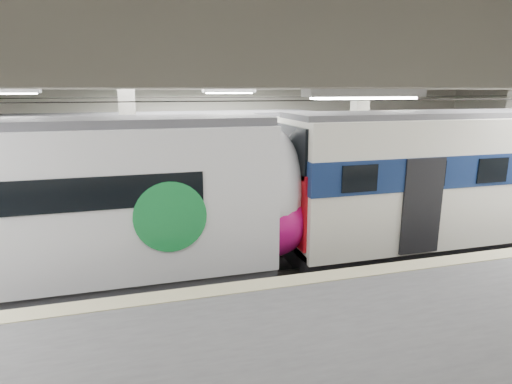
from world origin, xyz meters
name	(u,v)px	position (x,y,z in m)	size (l,w,h in m)	color
station_hall	(265,168)	(0.00, -1.74, 3.24)	(36.00, 24.00, 5.75)	black
modern_emu	(75,209)	(-4.38, 0.00, 2.13)	(13.38, 2.76, 4.34)	white
older_rer	(480,176)	(7.77, 0.00, 2.28)	(13.15, 2.90, 4.35)	white
far_train	(151,166)	(-2.29, 5.50, 2.15)	(12.95, 3.12, 4.15)	white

